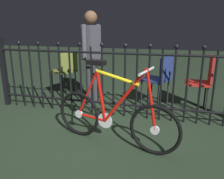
% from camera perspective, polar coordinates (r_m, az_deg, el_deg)
% --- Properties ---
extents(ground_plane, '(20.00, 20.00, 0.00)m').
position_cam_1_polar(ground_plane, '(2.82, -3.26, -11.90)').
color(ground_plane, '#223221').
extents(iron_fence, '(3.79, 0.07, 1.10)m').
position_cam_1_polar(iron_fence, '(3.30, -0.33, 2.78)').
color(iron_fence, black).
rests_on(iron_fence, ground).
extents(bicycle, '(1.46, 0.46, 0.94)m').
position_cam_1_polar(bicycle, '(2.55, 0.42, -6.54)').
color(bicycle, black).
rests_on(bicycle, ground).
extents(chair_navy, '(0.51, 0.51, 0.84)m').
position_cam_1_polar(chair_navy, '(3.65, 11.75, 3.13)').
color(chair_navy, black).
rests_on(chair_navy, ground).
extents(chair_olive, '(0.50, 0.50, 0.84)m').
position_cam_1_polar(chair_olive, '(4.25, -11.44, 5.01)').
color(chair_olive, black).
rests_on(chair_olive, ground).
extents(chair_red, '(0.38, 0.37, 0.87)m').
position_cam_1_polar(chair_red, '(3.72, 21.67, 2.53)').
color(chair_red, black).
rests_on(chair_red, ground).
extents(person_visitor, '(0.24, 0.47, 1.51)m').
position_cam_1_polar(person_visitor, '(3.78, -5.10, 9.48)').
color(person_visitor, '#2D2D33').
rests_on(person_visitor, ground).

